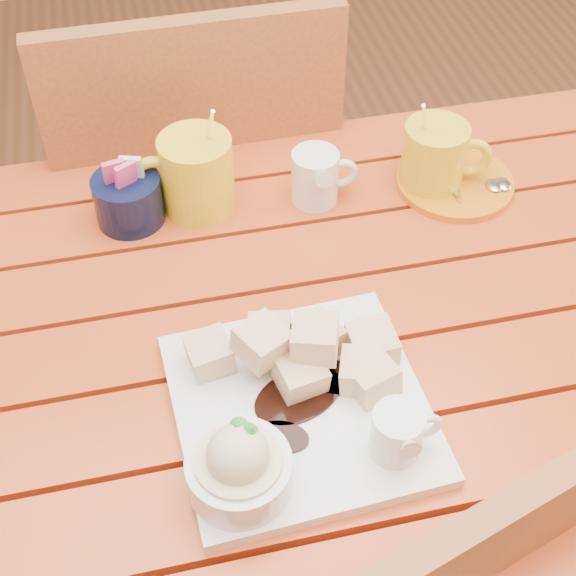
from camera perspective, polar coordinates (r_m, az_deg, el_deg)
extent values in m
cube|color=#A54015|center=(0.88, 4.06, -13.93)|extent=(1.20, 0.11, 0.03)
cube|color=#A54015|center=(0.94, 2.16, -8.01)|extent=(1.20, 0.11, 0.03)
cube|color=#A54015|center=(1.00, 0.55, -2.83)|extent=(1.20, 0.11, 0.03)
cube|color=#A54015|center=(1.08, -0.84, 1.66)|extent=(1.20, 0.11, 0.03)
cube|color=#A54015|center=(1.16, -2.04, 5.54)|extent=(1.20, 0.11, 0.03)
cube|color=#A54015|center=(1.25, -3.09, 8.89)|extent=(1.20, 0.11, 0.03)
cube|color=#A54015|center=(1.30, -3.14, 7.42)|extent=(1.12, 0.04, 0.08)
cylinder|color=#A54015|center=(1.66, 16.36, 1.01)|extent=(0.06, 0.06, 0.72)
cube|color=white|center=(0.90, 0.88, -8.48)|extent=(0.29, 0.29, 0.02)
cube|color=#D0833F|center=(0.92, -5.60, -4.68)|extent=(0.06, 0.06, 0.04)
cube|color=#D0833F|center=(0.93, 2.15, -3.47)|extent=(0.06, 0.06, 0.04)
cube|color=#D0833F|center=(0.93, 6.00, -3.97)|extent=(0.05, 0.05, 0.04)
cube|color=#D0833F|center=(0.89, 0.93, -6.24)|extent=(0.06, 0.06, 0.04)
cube|color=#D0833F|center=(0.90, 6.04, -6.39)|extent=(0.06, 0.06, 0.04)
cube|color=#D0833F|center=(0.90, 5.22, -5.93)|extent=(0.06, 0.06, 0.04)
cube|color=#D0833F|center=(0.93, -1.32, -3.54)|extent=(0.06, 0.06, 0.04)
cube|color=#D0833F|center=(0.89, 1.94, -3.61)|extent=(0.06, 0.06, 0.04)
cube|color=#D0833F|center=(0.88, -1.88, -3.86)|extent=(0.07, 0.07, 0.04)
cylinder|color=white|center=(0.83, -3.48, -12.97)|extent=(0.11, 0.11, 0.04)
cylinder|color=beige|center=(0.82, -3.52, -12.55)|extent=(0.09, 0.09, 0.03)
sphere|color=beige|center=(0.80, -3.59, -11.79)|extent=(0.06, 0.06, 0.06)
cone|color=green|center=(0.78, -2.71, -10.10)|extent=(0.04, 0.04, 0.03)
cone|color=green|center=(0.79, -3.62, -9.74)|extent=(0.03, 0.03, 0.03)
cylinder|color=white|center=(0.85, 7.74, -10.17)|extent=(0.05, 0.05, 0.06)
cylinder|color=black|center=(0.83, 7.91, -9.20)|extent=(0.04, 0.04, 0.01)
cone|color=white|center=(0.82, 8.50, -10.90)|extent=(0.02, 0.02, 0.03)
torus|color=white|center=(0.85, 9.77, -9.65)|extent=(0.04, 0.01, 0.04)
cylinder|color=yellow|center=(1.12, -6.48, 8.04)|extent=(0.10, 0.10, 0.11)
cylinder|color=black|center=(1.09, -6.68, 9.98)|extent=(0.09, 0.09, 0.01)
torus|color=yellow|center=(1.12, -9.48, 7.75)|extent=(0.07, 0.02, 0.07)
cylinder|color=silver|center=(1.10, -5.86, 10.12)|extent=(0.03, 0.07, 0.15)
cylinder|color=yellow|center=(1.17, 10.30, 9.12)|extent=(0.09, 0.09, 0.10)
cylinder|color=black|center=(1.14, 10.58, 10.80)|extent=(0.08, 0.08, 0.01)
torus|color=yellow|center=(1.18, 12.85, 9.03)|extent=(0.06, 0.03, 0.06)
cylinder|color=silver|center=(1.15, 9.64, 10.73)|extent=(0.04, 0.05, 0.13)
cylinder|color=white|center=(1.13, 1.92, 7.89)|extent=(0.07, 0.07, 0.08)
cylinder|color=white|center=(1.11, 1.97, 9.31)|extent=(0.05, 0.05, 0.01)
cone|color=white|center=(1.09, 2.39, 7.95)|extent=(0.03, 0.03, 0.03)
torus|color=white|center=(1.14, 3.85, 8.23)|extent=(0.05, 0.01, 0.05)
cylinder|color=black|center=(1.13, -11.27, 6.19)|extent=(0.09, 0.09, 0.07)
cube|color=#F6428F|center=(1.10, -12.23, 7.92)|extent=(0.03, 0.02, 0.04)
cube|color=white|center=(1.10, -11.02, 8.25)|extent=(0.03, 0.02, 0.04)
cube|color=#F6428F|center=(1.09, -11.47, 7.73)|extent=(0.03, 0.03, 0.04)
cylinder|color=orange|center=(1.20, 11.76, 7.37)|extent=(0.17, 0.17, 0.01)
cylinder|color=silver|center=(1.20, 10.82, 7.90)|extent=(0.02, 0.12, 0.01)
cylinder|color=silver|center=(1.20, 11.67, 8.00)|extent=(0.03, 0.12, 0.01)
ellipsoid|color=silver|center=(1.20, 14.42, 7.09)|extent=(0.02, 0.03, 0.01)
ellipsoid|color=silver|center=(1.20, 15.04, 7.17)|extent=(0.02, 0.03, 0.01)
cube|color=brown|center=(1.60, -6.73, 6.24)|extent=(0.46, 0.46, 0.03)
cylinder|color=brown|center=(1.93, -1.34, 5.30)|extent=(0.04, 0.04, 0.45)
cylinder|color=brown|center=(1.91, -12.79, 3.33)|extent=(0.04, 0.04, 0.45)
cylinder|color=brown|center=(1.66, 1.65, -3.29)|extent=(0.04, 0.04, 0.45)
cylinder|color=brown|center=(1.64, -11.63, -5.70)|extent=(0.04, 0.04, 0.45)
cube|color=brown|center=(1.29, -6.23, 9.11)|extent=(0.45, 0.04, 0.47)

